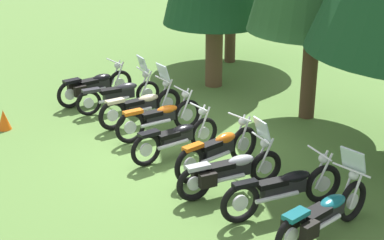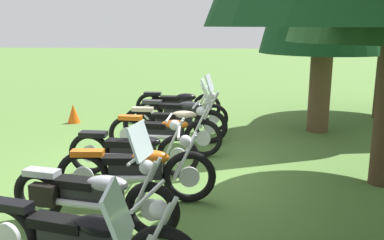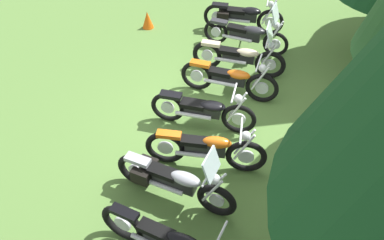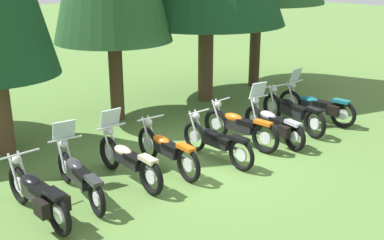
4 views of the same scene
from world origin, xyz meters
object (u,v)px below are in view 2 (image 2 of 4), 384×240
Objects in this scene: motorcycle_1 at (183,111)px; motorcycle_6 at (90,194)px; motorcycle_2 at (176,121)px; motorcycle_4 at (134,150)px; motorcycle_0 at (177,103)px; motorcycle_5 at (137,171)px; motorcycle_3 at (165,132)px; traffic_cone at (73,113)px.

motorcycle_6 is at bearing -87.83° from motorcycle_1.
motorcycle_6 is (3.91, -0.62, -0.01)m from motorcycle_2.
motorcycle_0 is at bearing 87.55° from motorcycle_4.
motorcycle_4 is (2.04, -0.47, -0.02)m from motorcycle_2.
motorcycle_3 is at bearing 83.51° from motorcycle_5.
motorcycle_0 is 1.00× the size of motorcycle_3.
motorcycle_2 is 1.02× the size of motorcycle_3.
motorcycle_6 is at bearing -120.55° from motorcycle_5.
motorcycle_1 is at bearing 94.37° from motorcycle_6.
motorcycle_6 is at bearing 21.46° from traffic_cone.
motorcycle_4 reaches higher than traffic_cone.
motorcycle_3 is (2.00, -0.15, -0.01)m from motorcycle_1.
motorcycle_3 is at bearing -84.64° from motorcycle_1.
motorcycle_4 is 4.36m from traffic_cone.
motorcycle_5 reaches higher than motorcycle_3.
motorcycle_2 is 0.92m from motorcycle_3.
motorcycle_6 is 4.54× the size of traffic_cone.
motorcycle_4 is 4.54× the size of traffic_cone.
motorcycle_1 is 2.90m from traffic_cone.
motorcycle_1 reaches higher than motorcycle_3.
motorcycle_1 reaches higher than motorcycle_4.
motorcycle_2 is at bearing 59.64° from traffic_cone.
motorcycle_2 is at bearing 88.74° from motorcycle_3.
motorcycle_4 is at bearing -102.52° from motorcycle_3.
motorcycle_0 is 2.92m from motorcycle_3.
traffic_cone is at bearing 178.74° from motorcycle_1.
motorcycle_6 reaches higher than motorcycle_1.
motorcycle_6 is at bearing -92.91° from motorcycle_4.
motorcycle_6 is (2.99, -0.51, -0.00)m from motorcycle_3.
motorcycle_3 is 1.02× the size of motorcycle_4.
motorcycle_4 is at bearing -93.90° from motorcycle_0.
traffic_cone is at bearing 123.38° from motorcycle_6.
motorcycle_2 is at bearing -82.71° from motorcycle_1.
motorcycle_6 reaches higher than motorcycle_4.
motorcycle_2 is 3.96m from motorcycle_6.
motorcycle_3 is (0.91, -0.11, -0.01)m from motorcycle_2.
motorcycle_0 is 5.10m from motorcycle_5.
motorcycle_1 reaches higher than traffic_cone.
motorcycle_5 is at bearing -87.26° from motorcycle_3.
motorcycle_5 is at bearing -83.74° from motorcycle_1.
motorcycle_3 is at bearing -93.31° from motorcycle_2.
motorcycle_3 is (2.91, 0.08, -0.01)m from motorcycle_0.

